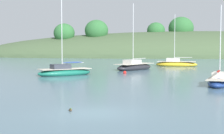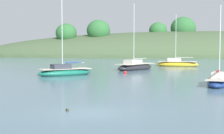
# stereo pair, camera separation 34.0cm
# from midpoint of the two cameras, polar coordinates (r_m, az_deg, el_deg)

# --- Properties ---
(ground_plane) EXTENTS (400.00, 400.00, 0.00)m
(ground_plane) POSITION_cam_midpoint_polar(r_m,az_deg,el_deg) (17.94, -3.16, -7.90)
(ground_plane) COLOR slate
(far_shoreline_hill) EXTENTS (150.00, 36.00, 21.40)m
(far_shoreline_hill) POSITION_cam_midpoint_polar(r_m,az_deg,el_deg) (112.44, 14.96, 1.76)
(far_shoreline_hill) COLOR #425638
(far_shoreline_hill) RESTS_ON ground
(sailboat_grey_yawl) EXTENTS (3.81, 5.97, 7.50)m
(sailboat_grey_yawl) POSITION_cam_midpoint_polar(r_m,az_deg,el_deg) (31.74, 18.18, -2.38)
(sailboat_grey_yawl) COLOR navy
(sailboat_grey_yawl) RESTS_ON ground
(sailboat_teal_outer) EXTENTS (7.53, 3.71, 9.39)m
(sailboat_teal_outer) POSITION_cam_midpoint_polar(r_m,az_deg,el_deg) (59.70, 11.32, 0.54)
(sailboat_teal_outer) COLOR gold
(sailboat_teal_outer) RESTS_ON ground
(sailboat_orange_cutter) EXTENTS (6.99, 5.79, 9.55)m
(sailboat_orange_cutter) POSITION_cam_midpoint_polar(r_m,az_deg,el_deg) (40.91, -7.89, -0.83)
(sailboat_orange_cutter) COLOR #196B56
(sailboat_orange_cutter) RESTS_ON ground
(sailboat_cream_ketch) EXTENTS (6.78, 7.71, 10.18)m
(sailboat_cream_ketch) POSITION_cam_midpoint_polar(r_m,az_deg,el_deg) (50.17, 4.18, 0.05)
(sailboat_cream_ketch) COLOR #232328
(sailboat_cream_ketch) RESTS_ON ground
(mooring_buoy_outer) EXTENTS (0.44, 0.44, 0.54)m
(mooring_buoy_outer) POSITION_cam_midpoint_polar(r_m,az_deg,el_deg) (43.24, 2.50, -0.96)
(mooring_buoy_outer) COLOR red
(mooring_buoy_outer) RESTS_ON ground
(duck_lead) EXTENTS (0.27, 0.42, 0.24)m
(duck_lead) POSITION_cam_midpoint_polar(r_m,az_deg,el_deg) (18.64, -7.17, -7.32)
(duck_lead) COLOR #473828
(duck_lead) RESTS_ON ground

